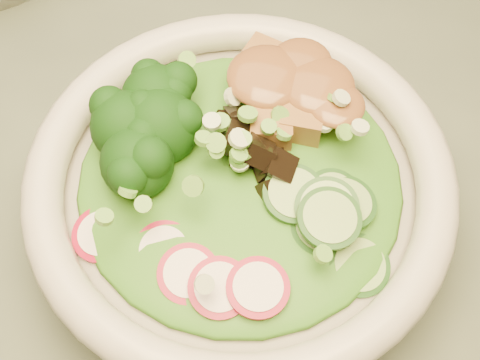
% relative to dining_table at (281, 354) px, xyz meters
% --- Properties ---
extents(dining_table, '(1.20, 0.80, 0.75)m').
position_rel_dining_table_xyz_m(dining_table, '(0.00, 0.00, 0.00)').
color(dining_table, black).
rests_on(dining_table, ground).
extents(salad_bowl, '(0.29, 0.29, 0.08)m').
position_rel_dining_table_xyz_m(salad_bowl, '(-0.06, 0.05, 0.16)').
color(salad_bowl, beige).
rests_on(salad_bowl, dining_table).
extents(lettuce_bed, '(0.22, 0.22, 0.03)m').
position_rel_dining_table_xyz_m(lettuce_bed, '(-0.06, 0.05, 0.18)').
color(lettuce_bed, '#2A6314').
rests_on(lettuce_bed, salad_bowl).
extents(broccoli_florets, '(0.10, 0.09, 0.05)m').
position_rel_dining_table_xyz_m(broccoli_florets, '(-0.13, 0.05, 0.20)').
color(broccoli_florets, black).
rests_on(broccoli_florets, salad_bowl).
extents(radish_slices, '(0.13, 0.07, 0.02)m').
position_rel_dining_table_xyz_m(radish_slices, '(-0.06, -0.02, 0.18)').
color(radish_slices, maroon).
rests_on(radish_slices, salad_bowl).
extents(cucumber_slices, '(0.09, 0.09, 0.04)m').
position_rel_dining_table_xyz_m(cucumber_slices, '(0.01, 0.04, 0.19)').
color(cucumber_slices, '#9BCA70').
rests_on(cucumber_slices, salad_bowl).
extents(mushroom_heap, '(0.09, 0.09, 0.04)m').
position_rel_dining_table_xyz_m(mushroom_heap, '(-0.06, 0.06, 0.19)').
color(mushroom_heap, black).
rests_on(mushroom_heap, salad_bowl).
extents(tofu_cubes, '(0.11, 0.08, 0.04)m').
position_rel_dining_table_xyz_m(tofu_cubes, '(-0.05, 0.12, 0.19)').
color(tofu_cubes, olive).
rests_on(tofu_cubes, salad_bowl).
extents(peanut_sauce, '(0.08, 0.06, 0.02)m').
position_rel_dining_table_xyz_m(peanut_sauce, '(-0.05, 0.12, 0.21)').
color(peanut_sauce, brown).
rests_on(peanut_sauce, tofu_cubes).
extents(scallion_garnish, '(0.21, 0.21, 0.03)m').
position_rel_dining_table_xyz_m(scallion_garnish, '(-0.06, 0.05, 0.21)').
color(scallion_garnish, '#65A63A').
rests_on(scallion_garnish, salad_bowl).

